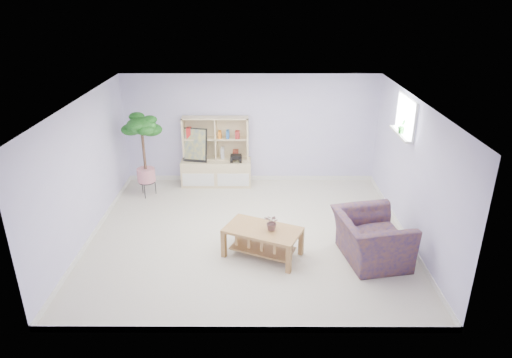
{
  "coord_description": "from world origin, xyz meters",
  "views": [
    {
      "loc": [
        0.14,
        -7.08,
        4.06
      ],
      "look_at": [
        0.13,
        0.17,
        1.0
      ],
      "focal_mm": 32.0,
      "sensor_mm": 36.0,
      "label": 1
    }
  ],
  "objects_px": {
    "coffee_table": "(263,242)",
    "floor_tree": "(144,156)",
    "armchair": "(371,235)",
    "storage_unit": "(216,152)"
  },
  "relations": [
    {
      "from": "storage_unit",
      "to": "coffee_table",
      "type": "bearing_deg",
      "value": -71.3
    },
    {
      "from": "floor_tree",
      "to": "armchair",
      "type": "distance_m",
      "value": 4.8
    },
    {
      "from": "coffee_table",
      "to": "armchair",
      "type": "xyz_separation_m",
      "value": [
        1.72,
        -0.1,
        0.19
      ]
    },
    {
      "from": "floor_tree",
      "to": "armchair",
      "type": "xyz_separation_m",
      "value": [
        4.12,
        -2.43,
        -0.44
      ]
    },
    {
      "from": "storage_unit",
      "to": "armchair",
      "type": "height_order",
      "value": "storage_unit"
    },
    {
      "from": "floor_tree",
      "to": "armchair",
      "type": "height_order",
      "value": "floor_tree"
    },
    {
      "from": "storage_unit",
      "to": "armchair",
      "type": "bearing_deg",
      "value": -48.01
    },
    {
      "from": "coffee_table",
      "to": "armchair",
      "type": "height_order",
      "value": "armchair"
    },
    {
      "from": "floor_tree",
      "to": "armchair",
      "type": "relative_size",
      "value": 1.5
    },
    {
      "from": "coffee_table",
      "to": "floor_tree",
      "type": "relative_size",
      "value": 0.68
    }
  ]
}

